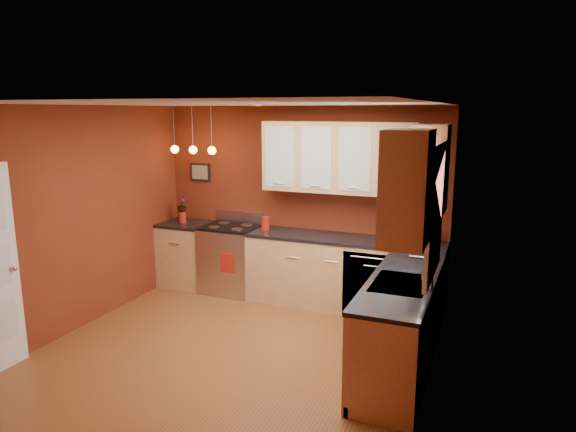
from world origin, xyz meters
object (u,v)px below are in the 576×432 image
at_px(coffee_maker, 424,234).
at_px(gas_range, 231,258).
at_px(red_canister, 265,223).
at_px(soap_pump, 427,277).
at_px(sink, 400,285).

bearing_deg(coffee_maker, gas_range, -160.03).
distance_m(gas_range, red_canister, 0.77).
relative_size(gas_range, soap_pump, 5.23).
xyz_separation_m(gas_range, coffee_maker, (2.63, 0.08, 0.58)).
bearing_deg(soap_pump, red_canister, 146.22).
distance_m(gas_range, coffee_maker, 2.69).
bearing_deg(red_canister, gas_range, -179.82).
height_order(red_canister, coffee_maker, coffee_maker).
xyz_separation_m(sink, coffee_maker, (0.00, 1.58, 0.14)).
height_order(red_canister, soap_pump, soap_pump).
xyz_separation_m(gas_range, soap_pump, (2.87, -1.56, 0.57)).
distance_m(red_canister, soap_pump, 2.81).
bearing_deg(coffee_maker, red_canister, -159.64).
bearing_deg(gas_range, soap_pump, -28.49).
bearing_deg(coffee_maker, sink, -71.84).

